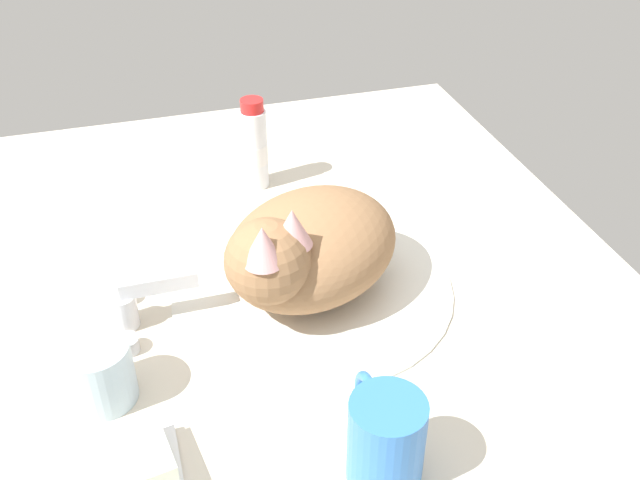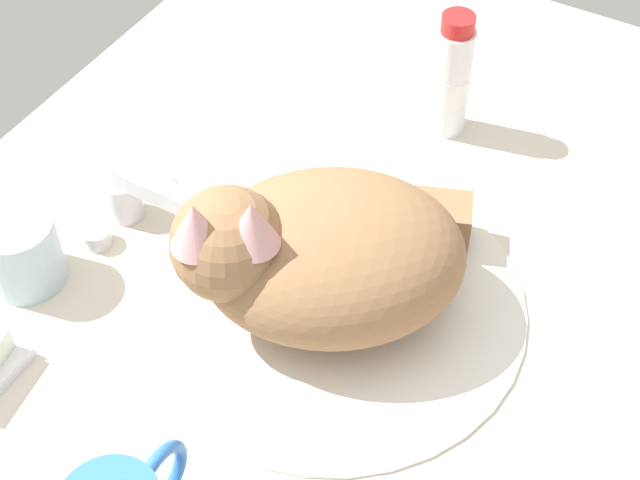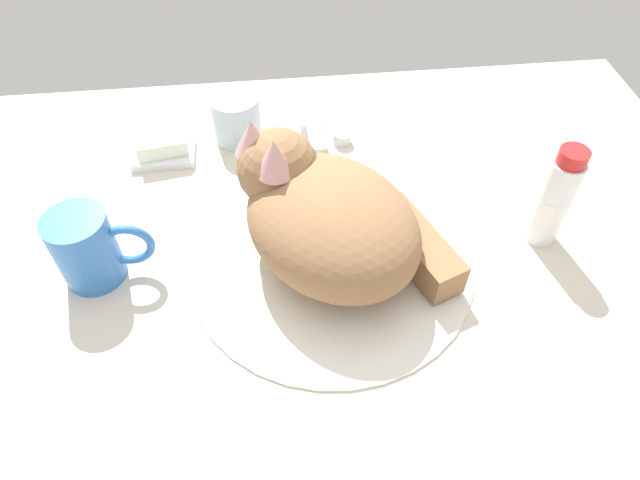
{
  "view_description": "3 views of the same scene",
  "coord_description": "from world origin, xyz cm",
  "px_view_note": "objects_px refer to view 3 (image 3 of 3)",
  "views": [
    {
      "loc": [
        -69.07,
        19.38,
        58.19
      ],
      "look_at": [
        0.79,
        -1.22,
        6.89
      ],
      "focal_mm": 41.33,
      "sensor_mm": 36.0,
      "label": 1
    },
    {
      "loc": [
        -48.05,
        -26.15,
        69.01
      ],
      "look_at": [
        1.64,
        2.14,
        5.93
      ],
      "focal_mm": 54.67,
      "sensor_mm": 36.0,
      "label": 2
    },
    {
      "loc": [
        -6.15,
        -43.13,
        53.44
      ],
      "look_at": [
        -1.4,
        -0.14,
        4.35
      ],
      "focal_mm": 31.17,
      "sensor_mm": 36.0,
      "label": 3
    }
  ],
  "objects_px": {
    "faucet": "(313,135)",
    "toothpaste_bottle": "(554,200)",
    "cat": "(325,214)",
    "soap_bar": "(161,144)",
    "rinse_cup": "(237,118)",
    "coffee_mug": "(89,248)"
  },
  "relations": [
    {
      "from": "rinse_cup",
      "to": "soap_bar",
      "type": "distance_m",
      "value": 0.12
    },
    {
      "from": "coffee_mug",
      "to": "toothpaste_bottle",
      "type": "xyz_separation_m",
      "value": [
        0.55,
        0.0,
        0.02
      ]
    },
    {
      "from": "rinse_cup",
      "to": "soap_bar",
      "type": "bearing_deg",
      "value": -163.07
    },
    {
      "from": "soap_bar",
      "to": "faucet",
      "type": "bearing_deg",
      "value": -2.32
    },
    {
      "from": "faucet",
      "to": "toothpaste_bottle",
      "type": "relative_size",
      "value": 0.84
    },
    {
      "from": "cat",
      "to": "toothpaste_bottle",
      "type": "bearing_deg",
      "value": -0.08
    },
    {
      "from": "coffee_mug",
      "to": "toothpaste_bottle",
      "type": "bearing_deg",
      "value": 0.07
    },
    {
      "from": "faucet",
      "to": "soap_bar",
      "type": "height_order",
      "value": "faucet"
    },
    {
      "from": "coffee_mug",
      "to": "soap_bar",
      "type": "relative_size",
      "value": 1.63
    },
    {
      "from": "coffee_mug",
      "to": "rinse_cup",
      "type": "xyz_separation_m",
      "value": [
        0.17,
        0.25,
        -0.01
      ]
    },
    {
      "from": "coffee_mug",
      "to": "toothpaste_bottle",
      "type": "relative_size",
      "value": 0.82
    },
    {
      "from": "faucet",
      "to": "coffee_mug",
      "type": "bearing_deg",
      "value": -143.93
    },
    {
      "from": "soap_bar",
      "to": "toothpaste_bottle",
      "type": "height_order",
      "value": "toothpaste_bottle"
    },
    {
      "from": "cat",
      "to": "rinse_cup",
      "type": "xyz_separation_m",
      "value": [
        -0.1,
        0.25,
        -0.04
      ]
    },
    {
      "from": "cat",
      "to": "coffee_mug",
      "type": "bearing_deg",
      "value": -179.78
    },
    {
      "from": "cat",
      "to": "soap_bar",
      "type": "height_order",
      "value": "cat"
    },
    {
      "from": "cat",
      "to": "rinse_cup",
      "type": "relative_size",
      "value": 4.05
    },
    {
      "from": "cat",
      "to": "coffee_mug",
      "type": "relative_size",
      "value": 2.52
    },
    {
      "from": "cat",
      "to": "toothpaste_bottle",
      "type": "distance_m",
      "value": 0.28
    },
    {
      "from": "rinse_cup",
      "to": "soap_bar",
      "type": "xyz_separation_m",
      "value": [
        -0.11,
        -0.03,
        -0.01
      ]
    },
    {
      "from": "rinse_cup",
      "to": "toothpaste_bottle",
      "type": "relative_size",
      "value": 0.51
    },
    {
      "from": "faucet",
      "to": "coffee_mug",
      "type": "distance_m",
      "value": 0.35
    }
  ]
}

